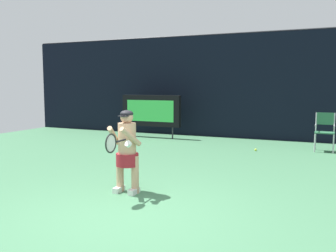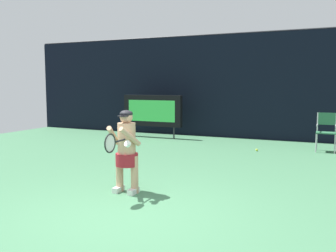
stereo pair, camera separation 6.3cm
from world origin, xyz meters
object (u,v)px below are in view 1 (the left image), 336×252
object	(u,v)px
umpire_chair	(325,129)
tennis_racket	(112,143)
scoreboard	(151,111)
tennis_player	(127,149)
tennis_ball_loose	(256,150)

from	to	relation	value
umpire_chair	tennis_racket	size ratio (longest dim) A/B	1.79
scoreboard	tennis_player	distance (m)	6.87
scoreboard	tennis_player	size ratio (longest dim) A/B	1.53
scoreboard	umpire_chair	bearing A→B (deg)	-5.68
tennis_player	tennis_ball_loose	size ratio (longest dim) A/B	21.08
scoreboard	tennis_racket	world-z (taller)	scoreboard
umpire_chair	tennis_ball_loose	bearing A→B (deg)	-157.28
scoreboard	tennis_ball_loose	world-z (taller)	scoreboard
tennis_racket	tennis_ball_loose	world-z (taller)	tennis_racket
tennis_ball_loose	tennis_player	bearing A→B (deg)	-104.38
tennis_player	tennis_ball_loose	bearing A→B (deg)	75.62
umpire_chair	tennis_racket	bearing A→B (deg)	-115.42
umpire_chair	tennis_player	distance (m)	6.53
tennis_racket	tennis_ball_loose	distance (m)	5.80
umpire_chair	tennis_ball_loose	distance (m)	2.01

